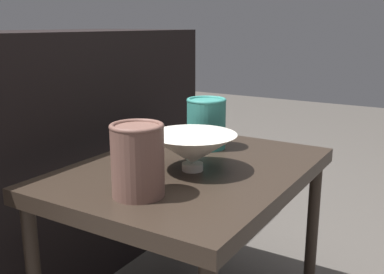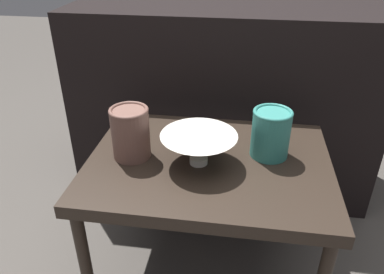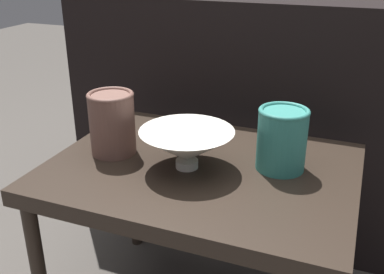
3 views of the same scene
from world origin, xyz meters
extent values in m
cube|color=#2D231C|center=(0.00, 0.00, 0.46)|extent=(0.73, 0.55, 0.04)
cylinder|color=#2D231C|center=(-0.33, 0.24, 0.22)|extent=(0.04, 0.04, 0.44)
cylinder|color=#2D231C|center=(0.33, 0.24, 0.22)|extent=(0.04, 0.04, 0.44)
cube|color=black|center=(0.00, 0.63, 0.41)|extent=(1.30, 0.50, 0.83)
cylinder|color=silver|center=(-0.03, -0.02, 0.49)|extent=(0.05, 0.05, 0.02)
cone|color=silver|center=(-0.03, -0.02, 0.54)|extent=(0.23, 0.23, 0.08)
cylinder|color=brown|center=(-0.24, -0.01, 0.56)|extent=(0.11, 0.11, 0.15)
torus|color=brown|center=(-0.24, -0.01, 0.64)|extent=(0.12, 0.12, 0.01)
cylinder|color=teal|center=(0.18, 0.05, 0.56)|extent=(0.12, 0.12, 0.15)
torus|color=teal|center=(0.18, 0.05, 0.63)|extent=(0.12, 0.12, 0.01)
camera|label=1|loc=(-0.96, -0.59, 0.85)|focal=42.00mm
camera|label=2|loc=(0.09, -0.95, 1.11)|focal=35.00mm
camera|label=3|loc=(0.34, -0.92, 0.98)|focal=42.00mm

